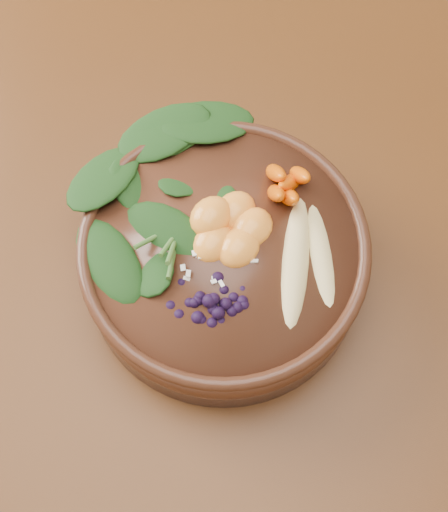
{
  "coord_description": "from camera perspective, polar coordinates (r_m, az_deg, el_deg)",
  "views": [
    {
      "loc": [
        0.38,
        -0.28,
        1.39
      ],
      "look_at": [
        0.22,
        -0.07,
        0.8
      ],
      "focal_mm": 50.0,
      "sensor_mm": 36.0,
      "label": 1
    }
  ],
  "objects": [
    {
      "name": "ground",
      "position": [
        1.47,
        -5.14,
        -5.72
      ],
      "size": [
        4.0,
        4.0,
        0.0
      ],
      "primitive_type": "plane",
      "color": "#381E0F",
      "rests_on": "ground"
    },
    {
      "name": "blueberry_pile",
      "position": [
        0.59,
        -0.87,
        -3.04
      ],
      "size": [
        0.15,
        0.13,
        0.04
      ],
      "primitive_type": null,
      "rotation": [
        0.0,
        0.0,
        0.43
      ],
      "color": "black",
      "rests_on": "stoneware_bowl"
    },
    {
      "name": "kale_heap",
      "position": [
        0.64,
        -2.5,
        6.64
      ],
      "size": [
        0.22,
        0.21,
        0.04
      ],
      "primitive_type": null,
      "rotation": [
        0.0,
        0.0,
        0.43
      ],
      "color": "#1B3F15",
      "rests_on": "stoneware_bowl"
    },
    {
      "name": "mandarin_cluster",
      "position": [
        0.62,
        0.48,
        2.75
      ],
      "size": [
        0.1,
        0.11,
        0.03
      ],
      "primitive_type": null,
      "rotation": [
        0.0,
        0.0,
        0.43
      ],
      "color": "orange",
      "rests_on": "stoneware_bowl"
    },
    {
      "name": "dining_table",
      "position": [
        0.87,
        -8.71,
        7.72
      ],
      "size": [
        1.6,
        0.9,
        0.75
      ],
      "color": "#331C0C",
      "rests_on": "ground"
    },
    {
      "name": "carrot_cluster",
      "position": [
        0.63,
        5.6,
        7.12
      ],
      "size": [
        0.07,
        0.07,
        0.07
      ],
      "primitive_type": null,
      "rotation": [
        0.0,
        0.0,
        0.43
      ],
      "color": "#F86C03",
      "rests_on": "stoneware_bowl"
    },
    {
      "name": "banana_halves",
      "position": [
        0.62,
        6.88,
        0.32
      ],
      "size": [
        0.11,
        0.14,
        0.03
      ],
      "rotation": [
        0.0,
        0.0,
        0.43
      ],
      "color": "#E0CC84",
      "rests_on": "stoneware_bowl"
    },
    {
      "name": "coconut_flakes",
      "position": [
        0.62,
        -0.2,
        -0.46
      ],
      "size": [
        0.1,
        0.09,
        0.01
      ],
      "primitive_type": null,
      "rotation": [
        0.0,
        0.0,
        0.43
      ],
      "color": "white",
      "rests_on": "stoneware_bowl"
    },
    {
      "name": "stoneware_bowl",
      "position": [
        0.66,
        0.0,
        -0.35
      ],
      "size": [
        0.35,
        0.35,
        0.07
      ],
      "primitive_type": "cylinder",
      "rotation": [
        0.0,
        0.0,
        0.43
      ],
      "color": "#412417",
      "rests_on": "dining_table"
    }
  ]
}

